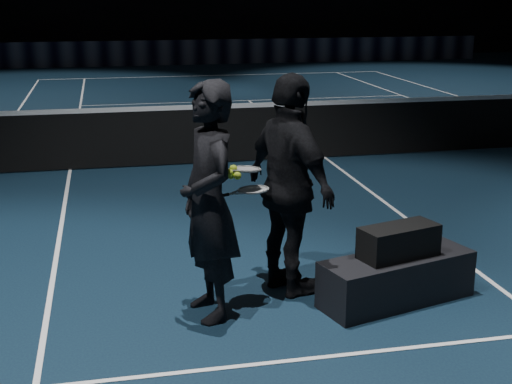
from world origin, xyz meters
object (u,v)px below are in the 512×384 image
(player_bench, at_px, (397,279))
(racket_bag, at_px, (399,241))
(player_a, at_px, (209,202))
(player_b, at_px, (290,186))
(tennis_balls, at_px, (234,173))
(racket_lower, at_px, (253,190))
(racket_upper, at_px, (246,169))

(player_bench, xyz_separation_m, racket_bag, (0.00, 0.00, 0.36))
(racket_bag, height_order, player_a, player_a)
(player_b, bearing_deg, player_a, 92.27)
(tennis_balls, bearing_deg, player_a, -155.67)
(tennis_balls, bearing_deg, racket_bag, -7.61)
(racket_lower, relative_size, racket_upper, 1.00)
(player_bench, relative_size, racket_upper, 2.09)
(player_a, bearing_deg, player_bench, 75.53)
(player_bench, bearing_deg, racket_upper, 151.94)
(racket_bag, xyz_separation_m, tennis_balls, (-1.43, 0.19, 0.65))
(player_bench, distance_m, player_b, 1.26)
(player_b, distance_m, tennis_balls, 0.63)
(player_bench, distance_m, player_a, 1.84)
(racket_lower, xyz_separation_m, tennis_balls, (-0.18, -0.07, 0.17))
(player_bench, height_order, player_b, player_b)
(player_b, bearing_deg, racket_bag, -136.47)
(racket_bag, height_order, player_b, player_b)
(player_bench, bearing_deg, player_a, 161.05)
(player_a, xyz_separation_m, player_b, (0.78, 0.33, 0.00))
(racket_bag, distance_m, tennis_balls, 1.58)
(player_bench, distance_m, tennis_balls, 1.76)
(player_b, bearing_deg, racket_lower, 92.27)
(player_bench, height_order, racket_upper, racket_upper)
(player_b, height_order, racket_lower, player_b)
(player_bench, height_order, racket_bag, racket_bag)
(racket_lower, bearing_deg, racket_upper, 141.34)
(player_a, bearing_deg, racket_lower, 101.70)
(racket_upper, distance_m, tennis_balls, 0.15)
(racket_bag, bearing_deg, tennis_balls, 156.40)
(player_b, xyz_separation_m, tennis_balls, (-0.55, -0.23, 0.21))
(player_bench, distance_m, racket_bag, 0.36)
(racket_bag, xyz_separation_m, racket_lower, (-1.25, 0.26, 0.47))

